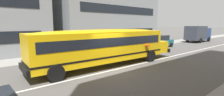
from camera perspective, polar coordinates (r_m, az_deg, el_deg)
ground_plane at (r=10.94m, az=-0.64°, el=-8.00°), size 400.00×400.00×0.00m
sidewalk_far at (r=16.97m, az=-16.09°, el=-2.47°), size 120.00×3.00×0.01m
lane_centreline at (r=10.94m, az=-0.64°, el=-7.98°), size 110.00×0.16×0.01m
school_bus at (r=12.02m, az=-2.06°, el=1.35°), size 12.27×3.15×2.73m
parked_car_teal_near_corner at (r=23.08m, az=16.62°, el=2.38°), size 3.93×1.94×1.64m
box_truck at (r=32.73m, az=27.96°, el=4.61°), size 6.05×2.47×2.82m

